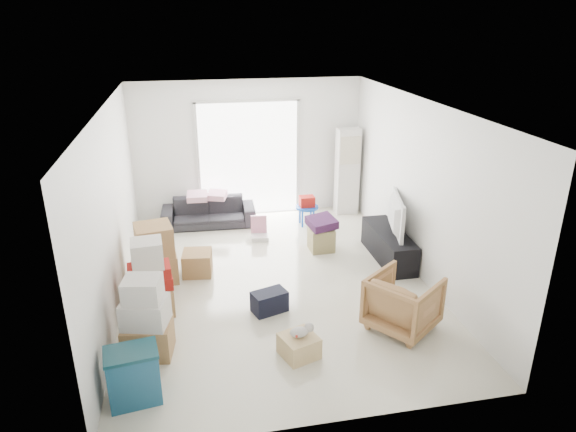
{
  "coord_description": "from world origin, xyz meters",
  "views": [
    {
      "loc": [
        -1.16,
        -6.89,
        3.85
      ],
      "look_at": [
        0.24,
        0.2,
        0.99
      ],
      "focal_mm": 32.0,
      "sensor_mm": 36.0,
      "label": 1
    }
  ],
  "objects_px": {
    "wood_crate": "(299,346)",
    "sofa": "(208,208)",
    "ac_tower": "(347,171)",
    "armchair": "(403,300)",
    "tv_console": "(389,245)",
    "television": "(390,228)",
    "kids_table": "(307,205)",
    "storage_bins": "(133,375)",
    "ottoman": "(321,239)"
  },
  "relations": [
    {
      "from": "ac_tower",
      "to": "ottoman",
      "type": "relative_size",
      "value": 4.33
    },
    {
      "from": "armchair",
      "to": "storage_bins",
      "type": "relative_size",
      "value": 1.31
    },
    {
      "from": "ac_tower",
      "to": "armchair",
      "type": "relative_size",
      "value": 2.14
    },
    {
      "from": "wood_crate",
      "to": "sofa",
      "type": "bearing_deg",
      "value": 100.86
    },
    {
      "from": "ac_tower",
      "to": "storage_bins",
      "type": "distance_m",
      "value": 6.28
    },
    {
      "from": "sofa",
      "to": "armchair",
      "type": "relative_size",
      "value": 2.17
    },
    {
      "from": "wood_crate",
      "to": "storage_bins",
      "type": "bearing_deg",
      "value": -167.69
    },
    {
      "from": "ac_tower",
      "to": "ottoman",
      "type": "bearing_deg",
      "value": -119.92
    },
    {
      "from": "ac_tower",
      "to": "television",
      "type": "relative_size",
      "value": 1.65
    },
    {
      "from": "ac_tower",
      "to": "armchair",
      "type": "height_order",
      "value": "ac_tower"
    },
    {
      "from": "sofa",
      "to": "storage_bins",
      "type": "xyz_separation_m",
      "value": [
        -1.03,
        -4.77,
        -0.03
      ]
    },
    {
      "from": "ac_tower",
      "to": "tv_console",
      "type": "xyz_separation_m",
      "value": [
        0.05,
        -2.24,
        -0.63
      ]
    },
    {
      "from": "television",
      "to": "ottoman",
      "type": "bearing_deg",
      "value": 74.98
    },
    {
      "from": "armchair",
      "to": "sofa",
      "type": "bearing_deg",
      "value": -7.94
    },
    {
      "from": "storage_bins",
      "to": "armchair",
      "type": "bearing_deg",
      "value": 12.43
    },
    {
      "from": "ac_tower",
      "to": "wood_crate",
      "type": "bearing_deg",
      "value": -113.69
    },
    {
      "from": "ac_tower",
      "to": "armchair",
      "type": "bearing_deg",
      "value": -97.27
    },
    {
      "from": "tv_console",
      "to": "ottoman",
      "type": "height_order",
      "value": "tv_console"
    },
    {
      "from": "sofa",
      "to": "kids_table",
      "type": "height_order",
      "value": "sofa"
    },
    {
      "from": "storage_bins",
      "to": "ottoman",
      "type": "relative_size",
      "value": 1.54
    },
    {
      "from": "ac_tower",
      "to": "kids_table",
      "type": "height_order",
      "value": "ac_tower"
    },
    {
      "from": "kids_table",
      "to": "wood_crate",
      "type": "bearing_deg",
      "value": -104.45
    },
    {
      "from": "storage_bins",
      "to": "ottoman",
      "type": "distance_m",
      "value": 4.35
    },
    {
      "from": "television",
      "to": "armchair",
      "type": "relative_size",
      "value": 1.3
    },
    {
      "from": "tv_console",
      "to": "armchair",
      "type": "xyz_separation_m",
      "value": [
        -0.58,
        -1.95,
        0.16
      ]
    },
    {
      "from": "tv_console",
      "to": "kids_table",
      "type": "height_order",
      "value": "kids_table"
    },
    {
      "from": "ac_tower",
      "to": "ottoman",
      "type": "distance_m",
      "value": 2.04
    },
    {
      "from": "ottoman",
      "to": "kids_table",
      "type": "relative_size",
      "value": 0.69
    },
    {
      "from": "tv_console",
      "to": "wood_crate",
      "type": "bearing_deg",
      "value": -131.78
    },
    {
      "from": "kids_table",
      "to": "wood_crate",
      "type": "xyz_separation_m",
      "value": [
        -1.03,
        -4.0,
        -0.28
      ]
    },
    {
      "from": "ottoman",
      "to": "kids_table",
      "type": "height_order",
      "value": "kids_table"
    },
    {
      "from": "wood_crate",
      "to": "tv_console",
      "type": "bearing_deg",
      "value": 48.22
    },
    {
      "from": "armchair",
      "to": "kids_table",
      "type": "height_order",
      "value": "armchair"
    },
    {
      "from": "sofa",
      "to": "storage_bins",
      "type": "bearing_deg",
      "value": -99.76
    },
    {
      "from": "kids_table",
      "to": "sofa",
      "type": "bearing_deg",
      "value": 169.0
    },
    {
      "from": "ac_tower",
      "to": "storage_bins",
      "type": "height_order",
      "value": "ac_tower"
    },
    {
      "from": "armchair",
      "to": "wood_crate",
      "type": "distance_m",
      "value": 1.51
    },
    {
      "from": "ac_tower",
      "to": "television",
      "type": "xyz_separation_m",
      "value": [
        0.05,
        -2.24,
        -0.31
      ]
    },
    {
      "from": "television",
      "to": "kids_table",
      "type": "bearing_deg",
      "value": 44.36
    },
    {
      "from": "ac_tower",
      "to": "wood_crate",
      "type": "xyz_separation_m",
      "value": [
        -1.98,
        -4.52,
        -0.74
      ]
    },
    {
      "from": "tv_console",
      "to": "television",
      "type": "relative_size",
      "value": 1.4
    },
    {
      "from": "kids_table",
      "to": "ac_tower",
      "type": "bearing_deg",
      "value": 28.37
    },
    {
      "from": "tv_console",
      "to": "kids_table",
      "type": "bearing_deg",
      "value": 120.05
    },
    {
      "from": "tv_console",
      "to": "television",
      "type": "bearing_deg",
      "value": 90.0
    },
    {
      "from": "sofa",
      "to": "ottoman",
      "type": "xyz_separation_m",
      "value": [
        1.86,
        -1.52,
        -0.14
      ]
    },
    {
      "from": "tv_console",
      "to": "wood_crate",
      "type": "relative_size",
      "value": 3.68
    },
    {
      "from": "television",
      "to": "kids_table",
      "type": "height_order",
      "value": "television"
    },
    {
      "from": "storage_bins",
      "to": "wood_crate",
      "type": "height_order",
      "value": "storage_bins"
    },
    {
      "from": "television",
      "to": "wood_crate",
      "type": "relative_size",
      "value": 2.62
    },
    {
      "from": "ac_tower",
      "to": "storage_bins",
      "type": "xyz_separation_m",
      "value": [
        -3.85,
        -4.92,
        -0.56
      ]
    }
  ]
}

